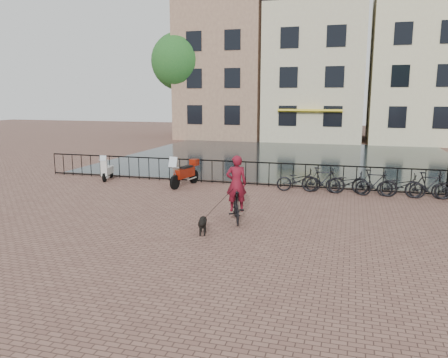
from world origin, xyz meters
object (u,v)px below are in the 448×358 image
(motorcycle, at_px, (185,170))
(scooter, at_px, (107,167))
(cyclist, at_px, (236,193))
(dog, at_px, (203,225))

(motorcycle, relative_size, scooter, 1.46)
(cyclist, bearing_deg, motorcycle, -71.95)
(dog, distance_m, motorcycle, 6.59)
(cyclist, distance_m, motorcycle, 5.66)
(cyclist, height_order, scooter, cyclist)
(cyclist, bearing_deg, scooter, -52.89)
(dog, bearing_deg, cyclist, 52.82)
(cyclist, height_order, motorcycle, cyclist)
(cyclist, xyz_separation_m, motorcycle, (-3.42, 4.50, -0.21))
(dog, bearing_deg, scooter, 121.45)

